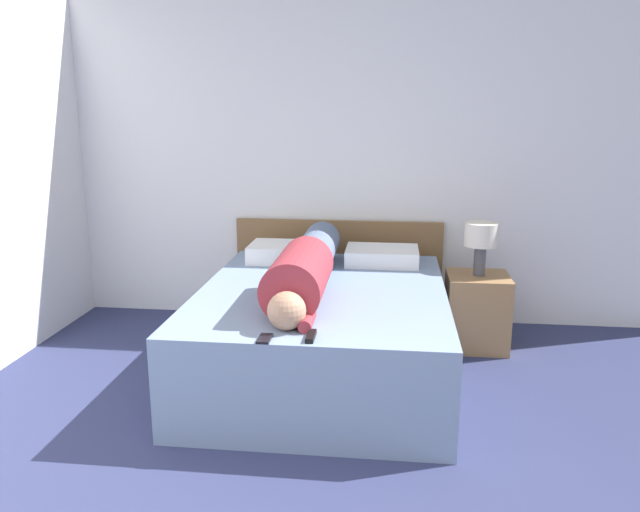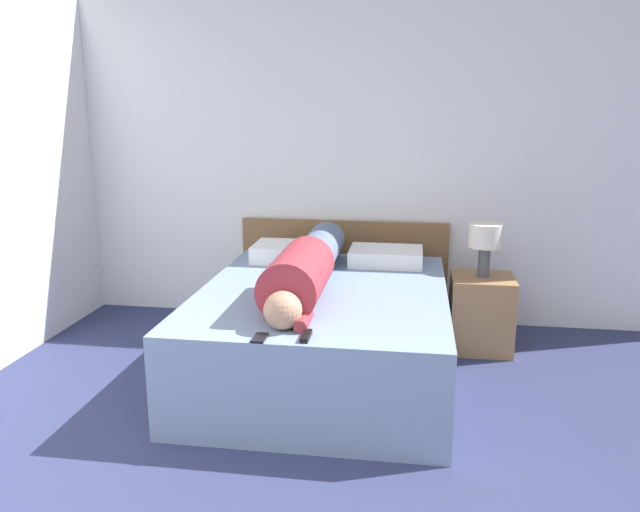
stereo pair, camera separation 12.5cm
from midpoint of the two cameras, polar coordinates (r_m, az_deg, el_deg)
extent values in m
cube|color=white|center=(5.02, 1.90, 8.72)|extent=(5.64, 0.06, 2.60)
cube|color=#7589A8|center=(4.07, -0.64, -6.99)|extent=(1.55, 1.97, 0.59)
cube|color=brown|center=(5.11, 0.97, -1.30)|extent=(1.67, 0.04, 0.83)
cube|color=olive|center=(4.67, 13.38, -4.93)|extent=(0.44, 0.42, 0.54)
cylinder|color=#4C4C51|center=(4.57, 13.63, -0.41)|extent=(0.08, 0.08, 0.22)
cylinder|color=beige|center=(4.53, 13.77, 1.94)|extent=(0.23, 0.23, 0.17)
sphere|color=tan|center=(3.24, -4.17, -5.03)|extent=(0.20, 0.20, 0.20)
cylinder|color=#992D38|center=(3.63, -2.93, -1.91)|extent=(0.34, 0.73, 0.34)
cylinder|color=slate|center=(4.40, -1.20, 0.44)|extent=(0.27, 0.87, 0.27)
cylinder|color=#992D38|center=(3.29, -2.26, -5.93)|extent=(0.07, 0.22, 0.07)
cube|color=white|center=(4.69, -3.77, 0.33)|extent=(0.56, 0.39, 0.13)
cube|color=white|center=(4.62, 4.92, 0.02)|extent=(0.53, 0.39, 0.11)
cube|color=black|center=(3.14, -1.98, -7.34)|extent=(0.04, 0.15, 0.02)
cube|color=black|center=(3.15, -6.22, -7.52)|extent=(0.06, 0.13, 0.01)
camera|label=1|loc=(0.06, -90.95, -0.23)|focal=35.00mm
camera|label=2|loc=(0.06, 89.05, 0.23)|focal=35.00mm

